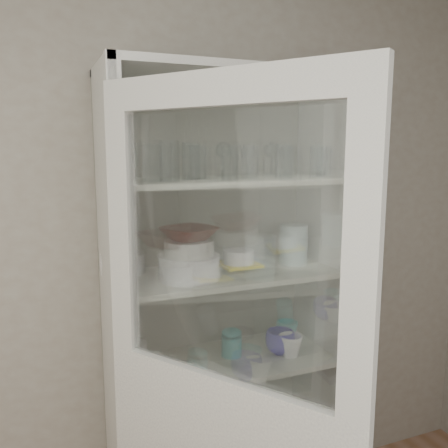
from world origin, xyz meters
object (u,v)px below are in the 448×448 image
object	(u,v)px
plate_stack_back	(123,263)
grey_bowl_stack	(293,244)
plate_stack_front	(189,267)
cream_bowl	(189,248)
goblet_3	(285,158)
white_ramekin	(239,256)
pantry_cabinet	(219,336)
goblet_2	(272,157)
goblet_1	(224,158)
terracotta_bowl	(189,234)
yellow_trivet	(238,264)
mug_white	(291,346)
tin_box	(284,424)
teal_jar	(232,344)
mug_blue	(280,342)
goblet_0	(120,158)
mug_teal	(287,332)
white_canister	(135,357)
cupboard_door	(223,446)
glass_platter	(238,268)
measuring_cups	(180,370)

from	to	relation	value
plate_stack_back	grey_bowl_stack	size ratio (longest dim) A/B	1.04
plate_stack_front	cream_bowl	distance (m)	0.08
goblet_3	white_ramekin	world-z (taller)	goblet_3
pantry_cabinet	goblet_2	bearing A→B (deg)	11.81
goblet_1	terracotta_bowl	xyz separation A→B (m)	(-0.22, -0.16, -0.30)
yellow_trivet	mug_white	size ratio (longest dim) A/B	1.54
goblet_2	tin_box	world-z (taller)	goblet_2
teal_jar	goblet_2	bearing A→B (deg)	23.86
yellow_trivet	goblet_3	bearing A→B (deg)	21.28
goblet_3	plate_stack_front	size ratio (longest dim) A/B	0.63
goblet_2	mug_blue	xyz separation A→B (m)	(-0.03, -0.17, -0.83)
goblet_0	goblet_2	size ratio (longest dim) A/B	0.99
pantry_cabinet	mug_teal	world-z (taller)	pantry_cabinet
plate_stack_back	mug_teal	world-z (taller)	plate_stack_back
cream_bowl	white_canister	world-z (taller)	cream_bowl
goblet_2	grey_bowl_stack	distance (m)	0.41
plate_stack_front	white_ramekin	bearing A→B (deg)	12.25
cupboard_door	glass_platter	bearing A→B (deg)	118.04
cream_bowl	mug_blue	world-z (taller)	cream_bowl
goblet_1	goblet_3	size ratio (longest dim) A/B	1.07
mug_blue	white_ramekin	bearing A→B (deg)	148.90
mug_blue	white_canister	world-z (taller)	white_canister
glass_platter	white_canister	xyz separation A→B (m)	(-0.46, 0.04, -0.35)
cream_bowl	glass_platter	size ratio (longest dim) A/B	0.58
goblet_3	teal_jar	world-z (taller)	goblet_3
grey_bowl_stack	mug_teal	distance (m)	0.44
goblet_2	measuring_cups	bearing A→B (deg)	-159.00
plate_stack_back	teal_jar	world-z (taller)	plate_stack_back
pantry_cabinet	mug_blue	bearing A→B (deg)	-22.90
plate_stack_front	plate_stack_back	bearing A→B (deg)	140.43
goblet_3	yellow_trivet	world-z (taller)	goblet_3
goblet_1	teal_jar	distance (m)	0.83
goblet_1	terracotta_bowl	bearing A→B (deg)	-142.92
goblet_1	mug_blue	xyz separation A→B (m)	(0.22, -0.15, -0.83)
glass_platter	measuring_cups	size ratio (longest dim) A/B	3.53
yellow_trivet	mug_teal	xyz separation A→B (m)	(0.29, 0.07, -0.38)
goblet_1	mug_teal	bearing A→B (deg)	-8.22
goblet_0	white_canister	world-z (taller)	goblet_0
cream_bowl	mug_blue	bearing A→B (deg)	1.94
goblet_0	measuring_cups	bearing A→B (deg)	-44.76
goblet_2	mug_white	world-z (taller)	goblet_2
cream_bowl	teal_jar	bearing A→B (deg)	18.73
plate_stack_front	plate_stack_back	world-z (taller)	plate_stack_front
cupboard_door	mug_teal	distance (m)	0.89
plate_stack_back	teal_jar	distance (m)	0.61
cream_bowl	tin_box	size ratio (longest dim) A/B	1.02
goblet_1	glass_platter	world-z (taller)	goblet_1
mug_blue	mug_white	bearing A→B (deg)	-82.44
goblet_0	terracotta_bowl	distance (m)	0.41
mug_white	goblet_1	bearing A→B (deg)	116.16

